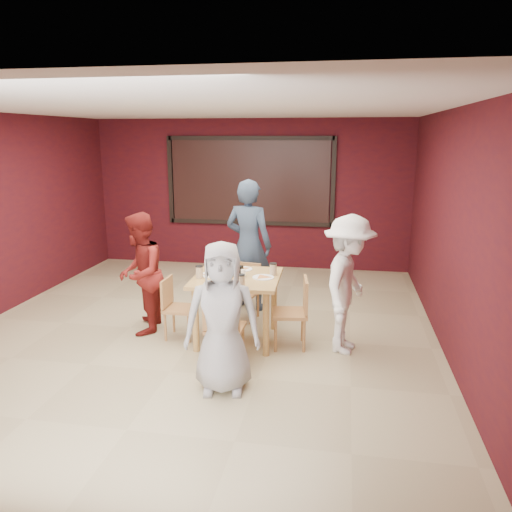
% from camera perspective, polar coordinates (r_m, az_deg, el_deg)
% --- Properties ---
extents(floor, '(7.00, 7.00, 0.00)m').
position_cam_1_polar(floor, '(6.58, -6.44, -8.67)').
color(floor, tan).
rests_on(floor, ground).
extents(window_blinds, '(3.00, 0.02, 1.50)m').
position_cam_1_polar(window_blinds, '(9.48, -0.75, 8.55)').
color(window_blinds, black).
extents(dining_table, '(1.07, 1.07, 0.97)m').
position_cam_1_polar(dining_table, '(6.09, -2.22, -3.30)').
color(dining_table, tan).
rests_on(dining_table, floor).
extents(chair_front, '(0.41, 0.41, 0.84)m').
position_cam_1_polar(chair_front, '(5.49, -3.71, -7.89)').
color(chair_front, '#A2643F').
rests_on(chair_front, floor).
extents(chair_back, '(0.43, 0.43, 0.77)m').
position_cam_1_polar(chair_back, '(6.92, -1.18, -3.63)').
color(chair_back, '#A2643F').
rests_on(chair_back, floor).
extents(chair_left, '(0.38, 0.38, 0.77)m').
position_cam_1_polar(chair_left, '(6.33, -9.22, -5.47)').
color(chair_left, '#A2643F').
rests_on(chair_left, floor).
extents(chair_right, '(0.46, 0.46, 0.85)m').
position_cam_1_polar(chair_right, '(5.98, 4.57, -6.01)').
color(chair_right, '#A2643F').
rests_on(chair_right, floor).
extents(diner_front, '(0.81, 0.60, 1.52)m').
position_cam_1_polar(diner_front, '(4.89, -3.88, -7.07)').
color(diner_front, '#A8A8A8').
rests_on(diner_front, floor).
extents(diner_back, '(0.77, 0.59, 1.90)m').
position_cam_1_polar(diner_back, '(7.19, -0.84, 1.26)').
color(diner_back, '#304056').
rests_on(diner_back, floor).
extents(diner_left, '(0.72, 0.86, 1.56)m').
position_cam_1_polar(diner_left, '(6.51, -13.11, -1.96)').
color(diner_left, maroon).
rests_on(diner_left, floor).
extents(diner_right, '(0.83, 1.16, 1.62)m').
position_cam_1_polar(diner_right, '(5.85, 10.49, -3.23)').
color(diner_right, white).
rests_on(diner_right, floor).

